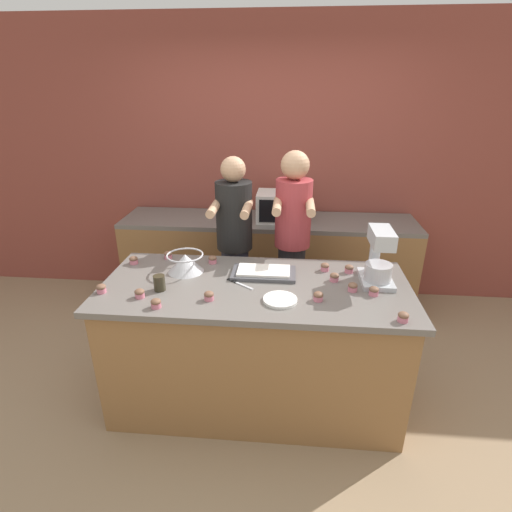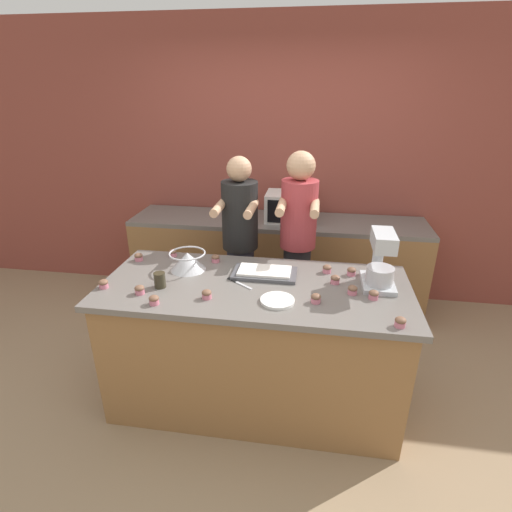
% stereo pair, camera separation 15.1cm
% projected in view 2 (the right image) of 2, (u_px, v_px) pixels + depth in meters
% --- Properties ---
extents(ground_plane, '(16.00, 16.00, 0.00)m').
position_uv_depth(ground_plane, '(255.00, 396.00, 2.92)').
color(ground_plane, '#937A5B').
extents(back_wall, '(10.00, 0.06, 2.70)m').
position_uv_depth(back_wall, '(282.00, 166.00, 3.95)').
color(back_wall, brown).
rests_on(back_wall, ground_plane).
extents(island_counter, '(1.97, 0.87, 0.92)m').
position_uv_depth(island_counter, '(255.00, 344.00, 2.73)').
color(island_counter, olive).
rests_on(island_counter, ground_plane).
extents(back_counter, '(2.80, 0.60, 0.91)m').
position_uv_depth(back_counter, '(276.00, 263.00, 3.98)').
color(back_counter, olive).
rests_on(back_counter, ground_plane).
extents(person_left, '(0.31, 0.48, 1.61)m').
position_uv_depth(person_left, '(240.00, 249.00, 3.25)').
color(person_left, '#33384C').
rests_on(person_left, ground_plane).
extents(person_right, '(0.30, 0.48, 1.66)m').
position_uv_depth(person_right, '(297.00, 248.00, 3.17)').
color(person_right, '#232328').
rests_on(person_right, ground_plane).
extents(stand_mixer, '(0.20, 0.30, 0.36)m').
position_uv_depth(stand_mixer, '(380.00, 262.00, 2.48)').
color(stand_mixer, '#B2B7BC').
rests_on(stand_mixer, island_counter).
extents(mixing_bowl, '(0.25, 0.25, 0.13)m').
position_uv_depth(mixing_bowl, '(188.00, 260.00, 2.73)').
color(mixing_bowl, '#BCBCC1').
rests_on(mixing_bowl, island_counter).
extents(baking_tray, '(0.43, 0.23, 0.04)m').
position_uv_depth(baking_tray, '(265.00, 273.00, 2.67)').
color(baking_tray, '#4C4C51').
rests_on(baking_tray, island_counter).
extents(microwave_oven, '(0.46, 0.34, 0.26)m').
position_uv_depth(microwave_oven, '(290.00, 207.00, 3.73)').
color(microwave_oven, silver).
rests_on(microwave_oven, back_counter).
extents(drinking_glass, '(0.07, 0.07, 0.10)m').
position_uv_depth(drinking_glass, '(160.00, 280.00, 2.50)').
color(drinking_glass, '#332D1E').
rests_on(drinking_glass, island_counter).
extents(small_plate, '(0.20, 0.20, 0.02)m').
position_uv_depth(small_plate, '(277.00, 300.00, 2.35)').
color(small_plate, white).
rests_on(small_plate, island_counter).
extents(knife, '(0.19, 0.14, 0.01)m').
position_uv_depth(knife, '(238.00, 283.00, 2.57)').
color(knife, '#BCBCC1').
rests_on(knife, island_counter).
extents(cupcake_0, '(0.06, 0.06, 0.06)m').
position_uv_depth(cupcake_0, '(316.00, 298.00, 2.33)').
color(cupcake_0, '#D17084').
rests_on(cupcake_0, island_counter).
extents(cupcake_1, '(0.06, 0.06, 0.06)m').
position_uv_depth(cupcake_1, '(103.00, 284.00, 2.50)').
color(cupcake_1, '#D17084').
rests_on(cupcake_1, island_counter).
extents(cupcake_2, '(0.06, 0.06, 0.06)m').
position_uv_depth(cupcake_2, '(173.00, 253.00, 2.96)').
color(cupcake_2, '#D17084').
rests_on(cupcake_2, island_counter).
extents(cupcake_3, '(0.06, 0.06, 0.06)m').
position_uv_depth(cupcake_3, '(353.00, 290.00, 2.43)').
color(cupcake_3, '#D17084').
rests_on(cupcake_3, island_counter).
extents(cupcake_4, '(0.06, 0.06, 0.06)m').
position_uv_depth(cupcake_4, '(374.00, 295.00, 2.37)').
color(cupcake_4, '#D17084').
rests_on(cupcake_4, island_counter).
extents(cupcake_5, '(0.06, 0.06, 0.06)m').
position_uv_depth(cupcake_5, '(335.00, 279.00, 2.56)').
color(cupcake_5, '#D17084').
rests_on(cupcake_5, island_counter).
extents(cupcake_6, '(0.06, 0.06, 0.06)m').
position_uv_depth(cupcake_6, '(327.00, 269.00, 2.70)').
color(cupcake_6, '#D17084').
rests_on(cupcake_6, island_counter).
extents(cupcake_7, '(0.06, 0.06, 0.06)m').
position_uv_depth(cupcake_7, '(216.00, 258.00, 2.87)').
color(cupcake_7, '#D17084').
rests_on(cupcake_7, island_counter).
extents(cupcake_8, '(0.06, 0.06, 0.06)m').
position_uv_depth(cupcake_8, '(352.00, 271.00, 2.67)').
color(cupcake_8, '#D17084').
rests_on(cupcake_8, island_counter).
extents(cupcake_9, '(0.06, 0.06, 0.06)m').
position_uv_depth(cupcake_9, '(140.00, 290.00, 2.43)').
color(cupcake_9, '#D17084').
rests_on(cupcake_9, island_counter).
extents(cupcake_10, '(0.06, 0.06, 0.06)m').
position_uv_depth(cupcake_10, '(139.00, 257.00, 2.89)').
color(cupcake_10, '#D17084').
rests_on(cupcake_10, island_counter).
extents(cupcake_11, '(0.06, 0.06, 0.06)m').
position_uv_depth(cupcake_11, '(400.00, 322.00, 2.10)').
color(cupcake_11, '#D17084').
rests_on(cupcake_11, island_counter).
extents(cupcake_12, '(0.06, 0.06, 0.06)m').
position_uv_depth(cupcake_12, '(207.00, 294.00, 2.38)').
color(cupcake_12, '#D17084').
rests_on(cupcake_12, island_counter).
extents(cupcake_13, '(0.06, 0.06, 0.06)m').
position_uv_depth(cupcake_13, '(154.00, 300.00, 2.31)').
color(cupcake_13, '#D17084').
rests_on(cupcake_13, island_counter).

